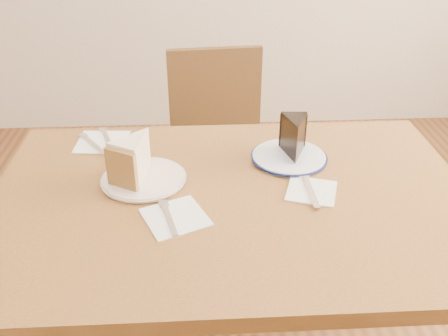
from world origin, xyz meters
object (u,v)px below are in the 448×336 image
Objects in this scene: carrot_cake at (137,158)px; chocolate_cake at (295,139)px; chair_far at (220,155)px; plate_navy at (289,157)px; table at (232,227)px; plate_cream at (144,179)px.

carrot_cake is 0.43m from chocolate_cake.
chair_far reaches higher than chocolate_cake.
plate_navy is at bearing 41.86° from carrot_cake.
carrot_cake is 1.15× the size of chocolate_cake.
chair_far is at bearing 108.30° from plate_navy.
chocolate_cake is at bearing 6.39° from plate_navy.
chair_far is 8.51× the size of chocolate_cake.
carrot_cake is at bearing 15.91° from chocolate_cake.
carrot_cake is (-0.41, -0.08, 0.06)m from plate_navy.
plate_navy is at bearing 45.05° from table.
carrot_cake is (-0.24, 0.09, 0.16)m from table.
plate_cream is 0.06m from carrot_cake.
chocolate_cake reaches higher than plate_navy.
table is 5.93× the size of plate_navy.
chocolate_cake is at bearing 41.71° from carrot_cake.
carrot_cake is at bearing 146.77° from plate_cream.
chocolate_cake is (0.42, 0.09, -0.00)m from carrot_cake.
chocolate_cake reaches higher than plate_cream.
carrot_cake reaches higher than table.
plate_cream is 1.77× the size of carrot_cake.
table is 0.70m from chair_far.
plate_navy is (0.17, 0.17, 0.10)m from table.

